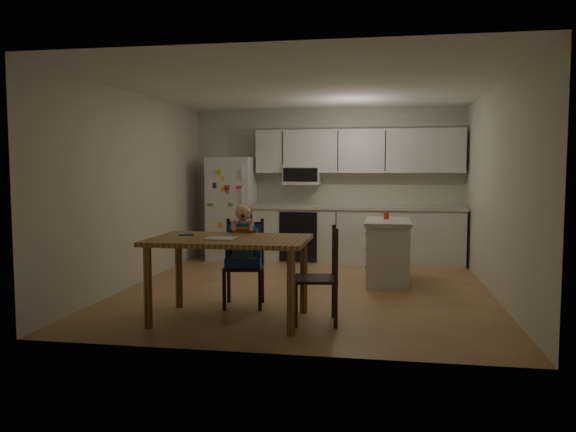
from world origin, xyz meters
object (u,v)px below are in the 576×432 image
at_px(red_cup, 386,216).
at_px(kitchen_island, 388,251).
at_px(chair_booster, 244,245).
at_px(refrigerator, 232,209).
at_px(dining_table, 229,249).
at_px(chair_side, 325,269).

bearing_deg(red_cup, kitchen_island, -82.58).
bearing_deg(chair_booster, refrigerator, 99.26).
relative_size(kitchen_island, chair_booster, 1.01).
height_order(refrigerator, dining_table, refrigerator).
xyz_separation_m(dining_table, chair_booster, (-0.01, 0.62, -0.04)).
distance_m(kitchen_island, red_cup, 0.49).
xyz_separation_m(kitchen_island, chair_booster, (-1.57, -1.58, 0.26)).
xyz_separation_m(refrigerator, chair_booster, (0.98, -3.09, -0.17)).
height_order(refrigerator, red_cup, refrigerator).
xyz_separation_m(chair_booster, chair_side, (0.95, -0.55, -0.14)).
xyz_separation_m(red_cup, dining_table, (-1.54, -2.37, -0.16)).
height_order(kitchen_island, chair_side, chair_side).
bearing_deg(chair_side, kitchen_island, 155.52).
bearing_deg(chair_booster, chair_side, -38.57).
height_order(refrigerator, chair_booster, refrigerator).
bearing_deg(chair_booster, dining_table, -97.77).
height_order(refrigerator, chair_side, refrigerator).
height_order(red_cup, chair_side, chair_side).
bearing_deg(refrigerator, red_cup, -27.95).
xyz_separation_m(kitchen_island, dining_table, (-1.56, -2.19, 0.30)).
bearing_deg(kitchen_island, red_cup, 97.42).
xyz_separation_m(refrigerator, dining_table, (0.99, -3.71, -0.13)).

